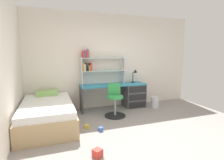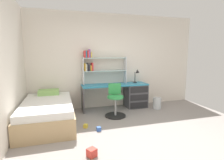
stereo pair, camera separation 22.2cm
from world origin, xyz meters
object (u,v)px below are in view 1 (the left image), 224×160
at_px(desk, 129,94).
at_px(swivel_chair, 115,103).
at_px(desk_lamp, 135,74).
at_px(toy_block_red_1, 97,153).
at_px(bookshelf_hutch, 96,65).
at_px(waste_bin, 155,102).
at_px(bed_platform, 47,114).
at_px(toy_block_yellow_0, 87,126).
at_px(toy_block_blue_2, 101,129).

distance_m(desk, swivel_chair, 0.88).
relative_size(desk_lamp, toy_block_red_1, 3.04).
bearing_deg(bookshelf_hutch, waste_bin, -16.92).
bearing_deg(bookshelf_hutch, toy_block_red_1, -104.32).
height_order(desk, desk_lamp, desk_lamp).
bearing_deg(bed_platform, toy_block_red_1, -65.01).
xyz_separation_m(desk, toy_block_red_1, (-1.53, -2.20, -0.33)).
bearing_deg(bed_platform, toy_block_yellow_0, -30.18).
bearing_deg(toy_block_red_1, bed_platform, 114.99).
bearing_deg(desk_lamp, toy_block_red_1, -128.00).
bearing_deg(waste_bin, desk, 152.33).
distance_m(desk_lamp, toy_block_blue_2, 2.23).
bearing_deg(toy_block_blue_2, bed_platform, 145.91).
bearing_deg(toy_block_yellow_0, bed_platform, 149.82).
relative_size(bed_platform, waste_bin, 5.82).
xyz_separation_m(desk_lamp, toy_block_yellow_0, (-1.70, -1.17, -0.92)).
bearing_deg(waste_bin, bookshelf_hutch, 163.08).
relative_size(bookshelf_hutch, desk_lamp, 3.23).
bearing_deg(bed_platform, bookshelf_hutch, 31.23).
bearing_deg(toy_block_yellow_0, toy_block_red_1, -93.02).
bearing_deg(swivel_chair, waste_bin, 10.06).
bearing_deg(desk, toy_block_yellow_0, -143.12).
relative_size(desk_lamp, swivel_chair, 0.47).
xyz_separation_m(desk, bookshelf_hutch, (-0.94, 0.14, 0.87)).
distance_m(bookshelf_hutch, bed_platform, 1.83).
xyz_separation_m(bookshelf_hutch, waste_bin, (1.61, -0.49, -1.10)).
distance_m(swivel_chair, toy_block_blue_2, 1.00).
relative_size(waste_bin, toy_block_blue_2, 3.89).
bearing_deg(bed_platform, toy_block_blue_2, -34.09).
distance_m(bookshelf_hutch, desk_lamp, 1.20).
bearing_deg(bed_platform, desk_lamp, 16.10).
height_order(desk, toy_block_red_1, desk).
bearing_deg(toy_block_blue_2, desk_lamp, 43.56).
xyz_separation_m(swivel_chair, bed_platform, (-1.60, -0.07, -0.06)).
height_order(desk, toy_block_blue_2, desk).
height_order(bookshelf_hutch, bed_platform, bookshelf_hutch).
distance_m(desk, toy_block_blue_2, 1.86).
height_order(toy_block_red_1, toy_block_blue_2, toy_block_red_1).
xyz_separation_m(desk, toy_block_blue_2, (-1.24, -1.34, -0.35)).
bearing_deg(desk_lamp, bookshelf_hutch, 176.05).
relative_size(toy_block_yellow_0, toy_block_red_1, 0.62).
bearing_deg(waste_bin, desk_lamp, 137.34).
xyz_separation_m(desk, waste_bin, (0.67, -0.35, -0.23)).
distance_m(desk_lamp, swivel_chair, 1.27).
xyz_separation_m(bookshelf_hutch, swivel_chair, (0.28, -0.72, -0.93)).
relative_size(waste_bin, toy_block_yellow_0, 4.07).
relative_size(desk, desk_lamp, 4.87).
height_order(bookshelf_hutch, waste_bin, bookshelf_hutch).
bearing_deg(toy_block_blue_2, bookshelf_hutch, 78.35).
distance_m(waste_bin, toy_block_yellow_0, 2.28).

